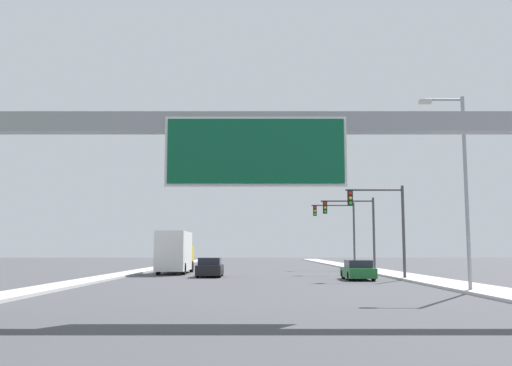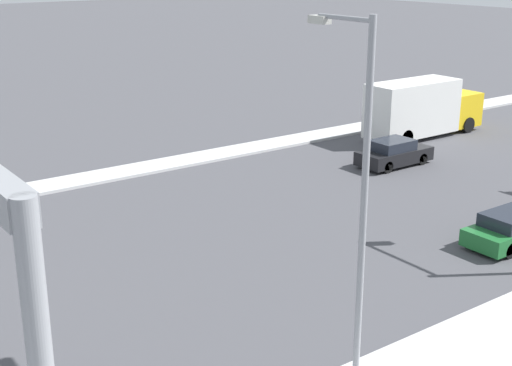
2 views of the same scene
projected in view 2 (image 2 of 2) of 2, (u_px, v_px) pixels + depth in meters
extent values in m
cube|color=beige|center=(487.00, 104.00, 54.33)|extent=(2.00, 120.00, 0.15)
cylinder|color=gray|center=(40.00, 361.00, 13.89)|extent=(0.51, 0.51, 6.82)
cube|color=#1E232D|center=(511.00, 219.00, 27.88)|extent=(1.59, 2.26, 0.51)
cylinder|color=black|center=(474.00, 237.00, 28.10)|extent=(0.22, 0.64, 0.64)
cylinder|color=black|center=(509.00, 250.00, 26.87)|extent=(0.22, 0.64, 0.64)
cube|color=black|center=(394.00, 156.00, 38.67)|extent=(1.85, 4.30, 0.73)
cube|color=#1E232D|center=(392.00, 145.00, 38.35)|extent=(1.63, 2.24, 0.55)
cylinder|color=black|center=(400.00, 153.00, 40.11)|extent=(0.22, 0.64, 0.64)
cylinder|color=black|center=(422.00, 159.00, 38.85)|extent=(0.22, 0.64, 0.64)
cylinder|color=black|center=(366.00, 160.00, 38.62)|extent=(0.22, 0.64, 0.64)
cylinder|color=black|center=(388.00, 167.00, 37.36)|extent=(0.22, 0.64, 0.64)
cube|color=yellow|center=(457.00, 109.00, 46.41)|extent=(2.18, 2.43, 2.14)
cube|color=silver|center=(412.00, 108.00, 43.81)|extent=(2.37, 6.25, 3.29)
cylinder|color=black|center=(442.00, 119.00, 47.42)|extent=(0.28, 1.00, 1.00)
cylinder|color=black|center=(468.00, 125.00, 45.81)|extent=(0.28, 1.00, 1.00)
cylinder|color=black|center=(381.00, 131.00, 44.19)|extent=(0.28, 1.00, 1.00)
cylinder|color=black|center=(406.00, 138.00, 42.58)|extent=(0.28, 1.00, 1.00)
cylinder|color=gray|center=(363.00, 213.00, 17.73)|extent=(0.18, 0.18, 9.67)
cylinder|color=gray|center=(345.00, 18.00, 17.01)|extent=(1.86, 0.12, 0.12)
cube|color=#B2B2A8|center=(320.00, 20.00, 17.76)|extent=(0.60, 0.28, 0.20)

